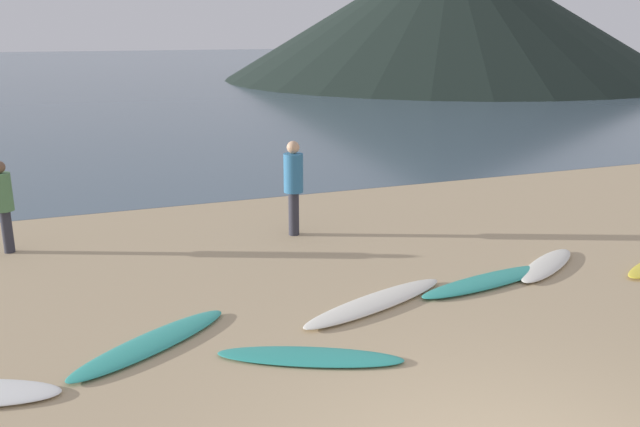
{
  "coord_description": "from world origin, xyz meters",
  "views": [
    {
      "loc": [
        -3.03,
        -3.51,
        3.69
      ],
      "look_at": [
        0.85,
        6.73,
        0.6
      ],
      "focal_mm": 37.19,
      "sensor_mm": 36.0,
      "label": 1
    }
  ],
  "objects_px": {
    "person_1": "(3,199)",
    "surfboard_1": "(151,343)",
    "surfboard_5": "(547,265)",
    "surfboard_4": "(488,281)",
    "surfboard_2": "(310,357)",
    "surfboard_3": "(376,302)",
    "person_0": "(293,180)"
  },
  "relations": [
    {
      "from": "surfboard_4",
      "to": "person_1",
      "type": "bearing_deg",
      "value": 138.41
    },
    {
      "from": "surfboard_1",
      "to": "surfboard_2",
      "type": "relative_size",
      "value": 1.07
    },
    {
      "from": "surfboard_2",
      "to": "surfboard_4",
      "type": "relative_size",
      "value": 0.86
    },
    {
      "from": "surfboard_5",
      "to": "surfboard_1",
      "type": "bearing_deg",
      "value": 152.73
    },
    {
      "from": "surfboard_2",
      "to": "surfboard_4",
      "type": "bearing_deg",
      "value": 46.5
    },
    {
      "from": "person_0",
      "to": "surfboard_3",
      "type": "bearing_deg",
      "value": -2.15
    },
    {
      "from": "surfboard_4",
      "to": "surfboard_5",
      "type": "relative_size",
      "value": 1.32
    },
    {
      "from": "surfboard_2",
      "to": "surfboard_5",
      "type": "height_order",
      "value": "surfboard_5"
    },
    {
      "from": "surfboard_1",
      "to": "person_1",
      "type": "relative_size",
      "value": 1.46
    },
    {
      "from": "surfboard_4",
      "to": "person_1",
      "type": "height_order",
      "value": "person_1"
    },
    {
      "from": "person_1",
      "to": "surfboard_5",
      "type": "bearing_deg",
      "value": 116.42
    },
    {
      "from": "surfboard_1",
      "to": "surfboard_5",
      "type": "relative_size",
      "value": 1.21
    },
    {
      "from": "surfboard_4",
      "to": "person_0",
      "type": "height_order",
      "value": "person_0"
    },
    {
      "from": "surfboard_2",
      "to": "surfboard_5",
      "type": "distance_m",
      "value": 4.79
    },
    {
      "from": "surfboard_2",
      "to": "person_0",
      "type": "distance_m",
      "value": 4.88
    },
    {
      "from": "surfboard_4",
      "to": "person_0",
      "type": "bearing_deg",
      "value": 109.71
    },
    {
      "from": "surfboard_3",
      "to": "surfboard_2",
      "type": "bearing_deg",
      "value": -160.87
    },
    {
      "from": "surfboard_5",
      "to": "person_1",
      "type": "distance_m",
      "value": 8.96
    },
    {
      "from": "surfboard_3",
      "to": "surfboard_5",
      "type": "distance_m",
      "value": 3.2
    },
    {
      "from": "surfboard_2",
      "to": "surfboard_3",
      "type": "height_order",
      "value": "surfboard_3"
    },
    {
      "from": "surfboard_4",
      "to": "person_1",
      "type": "relative_size",
      "value": 1.59
    },
    {
      "from": "person_0",
      "to": "surfboard_2",
      "type": "bearing_deg",
      "value": -18.9
    },
    {
      "from": "surfboard_2",
      "to": "person_1",
      "type": "bearing_deg",
      "value": 148.67
    },
    {
      "from": "surfboard_4",
      "to": "surfboard_5",
      "type": "distance_m",
      "value": 1.3
    },
    {
      "from": "surfboard_5",
      "to": "person_1",
      "type": "xyz_separation_m",
      "value": [
        -8.04,
        3.85,
        0.88
      ]
    },
    {
      "from": "surfboard_5",
      "to": "person_0",
      "type": "bearing_deg",
      "value": 104.08
    },
    {
      "from": "surfboard_1",
      "to": "surfboard_4",
      "type": "distance_m",
      "value": 4.94
    },
    {
      "from": "surfboard_4",
      "to": "surfboard_5",
      "type": "bearing_deg",
      "value": 0.82
    },
    {
      "from": "surfboard_1",
      "to": "surfboard_2",
      "type": "xyz_separation_m",
      "value": [
        1.67,
        -0.98,
        -0.01
      ]
    },
    {
      "from": "surfboard_1",
      "to": "person_0",
      "type": "xyz_separation_m",
      "value": [
        3.01,
        3.6,
        0.98
      ]
    },
    {
      "from": "person_1",
      "to": "surfboard_1",
      "type": "bearing_deg",
      "value": 74.66
    },
    {
      "from": "surfboard_5",
      "to": "person_0",
      "type": "distance_m",
      "value": 4.55
    }
  ]
}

